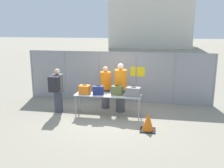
{
  "coord_description": "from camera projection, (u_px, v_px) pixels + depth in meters",
  "views": [
    {
      "loc": [
        1.61,
        -8.39,
        3.2
      ],
      "look_at": [
        -0.02,
        0.72,
        1.05
      ],
      "focal_mm": 40.0,
      "sensor_mm": 36.0,
      "label": 1
    }
  ],
  "objects": [
    {
      "name": "ground_plane",
      "position": [
        109.0,
        117.0,
        9.04
      ],
      "size": [
        120.0,
        120.0,
        0.0
      ],
      "primitive_type": "plane",
      "color": "gray"
    },
    {
      "name": "fence_section",
      "position": [
        118.0,
        76.0,
        10.67
      ],
      "size": [
        7.98,
        0.07,
        2.15
      ],
      "color": "gray",
      "rests_on": "ground_plane"
    },
    {
      "name": "inspection_table",
      "position": [
        108.0,
        96.0,
        9.0
      ],
      "size": [
        2.4,
        0.6,
        0.79
      ],
      "color": "#B2B2AD",
      "rests_on": "ground_plane"
    },
    {
      "name": "suitcase_orange",
      "position": [
        85.0,
        89.0,
        9.12
      ],
      "size": [
        0.4,
        0.33,
        0.33
      ],
      "color": "orange",
      "rests_on": "inspection_table"
    },
    {
      "name": "suitcase_navy",
      "position": [
        98.0,
        90.0,
        8.98
      ],
      "size": [
        0.43,
        0.3,
        0.34
      ],
      "color": "navy",
      "rests_on": "inspection_table"
    },
    {
      "name": "suitcase_olive",
      "position": [
        117.0,
        90.0,
        8.93
      ],
      "size": [
        0.43,
        0.3,
        0.35
      ],
      "color": "#566033",
      "rests_on": "inspection_table"
    },
    {
      "name": "suitcase_grey",
      "position": [
        133.0,
        92.0,
        8.77
      ],
      "size": [
        0.53,
        0.33,
        0.34
      ],
      "color": "slate",
      "rests_on": "inspection_table"
    },
    {
      "name": "traveler_hooded",
      "position": [
        57.0,
        89.0,
        9.28
      ],
      "size": [
        0.41,
        0.64,
        1.68
      ],
      "rotation": [
        0.0,
        0.0,
        0.15
      ],
      "color": "#383D4C",
      "rests_on": "ground_plane"
    },
    {
      "name": "security_worker_near",
      "position": [
        120.0,
        87.0,
        9.4
      ],
      "size": [
        0.46,
        0.46,
        1.86
      ],
      "rotation": [
        0.0,
        0.0,
        2.81
      ],
      "color": "#4C4C51",
      "rests_on": "ground_plane"
    },
    {
      "name": "security_worker_far",
      "position": [
        106.0,
        87.0,
        9.81
      ],
      "size": [
        0.42,
        0.42,
        1.68
      ],
      "rotation": [
        0.0,
        0.0,
        3.13
      ],
      "color": "#4C4C51",
      "rests_on": "ground_plane"
    },
    {
      "name": "utility_trailer",
      "position": [
        153.0,
        86.0,
        12.16
      ],
      "size": [
        3.46,
        1.98,
        0.6
      ],
      "color": "white",
      "rests_on": "ground_plane"
    },
    {
      "name": "distant_hangar",
      "position": [
        151.0,
        25.0,
        39.92
      ],
      "size": [
        12.03,
        9.84,
        6.81
      ],
      "color": "beige",
      "rests_on": "ground_plane"
    },
    {
      "name": "traffic_cone",
      "position": [
        148.0,
        122.0,
        7.77
      ],
      "size": [
        0.48,
        0.48,
        0.6
      ],
      "color": "black",
      "rests_on": "ground_plane"
    }
  ]
}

